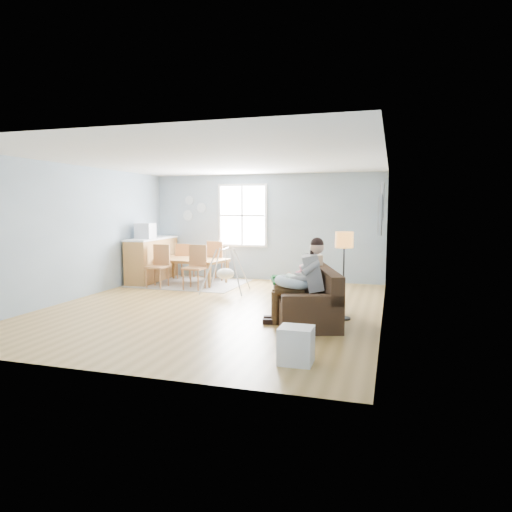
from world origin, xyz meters
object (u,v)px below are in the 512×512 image
(toddler, at_px, (302,274))
(chair_sw, at_px, (159,263))
(chair_ne, at_px, (217,258))
(counter, at_px, (152,259))
(floor_lamp, at_px, (344,247))
(chair_nw, at_px, (184,259))
(father, at_px, (302,278))
(chair_se, at_px, (196,264))
(sofa, at_px, (308,301))
(baby_swing, at_px, (225,273))
(storage_cube, at_px, (295,345))
(monitor, at_px, (145,231))
(dining_table, at_px, (190,271))

(toddler, height_order, chair_sw, toddler)
(chair_ne, distance_m, counter, 1.64)
(floor_lamp, distance_m, chair_sw, 4.90)
(counter, bearing_deg, chair_ne, 16.97)
(chair_nw, bearing_deg, chair_sw, -91.27)
(father, distance_m, toddler, 0.50)
(floor_lamp, relative_size, chair_se, 1.44)
(sofa, bearing_deg, baby_swing, 139.53)
(storage_cube, distance_m, chair_sw, 5.98)
(floor_lamp, relative_size, chair_ne, 1.43)
(monitor, relative_size, baby_swing, 0.38)
(dining_table, bearing_deg, storage_cube, -44.95)
(chair_nw, xyz_separation_m, baby_swing, (1.70, -1.52, -0.09))
(floor_lamp, distance_m, monitor, 5.56)
(sofa, height_order, baby_swing, baby_swing)
(chair_se, xyz_separation_m, counter, (-1.56, 0.79, -0.02))
(chair_sw, bearing_deg, chair_ne, 53.07)
(chair_nw, distance_m, chair_ne, 0.92)
(storage_cube, height_order, chair_se, chair_se)
(dining_table, relative_size, counter, 0.87)
(father, xyz_separation_m, storage_cube, (0.29, -1.90, -0.52))
(counter, bearing_deg, chair_nw, 37.75)
(storage_cube, relative_size, dining_table, 0.25)
(floor_lamp, bearing_deg, father, -142.62)
(father, height_order, baby_swing, father)
(toddler, xyz_separation_m, counter, (-4.38, 2.69, -0.17))
(father, distance_m, floor_lamp, 0.89)
(dining_table, height_order, counter, counter)
(toddler, height_order, floor_lamp, floor_lamp)
(chair_sw, distance_m, chair_se, 0.94)
(dining_table, bearing_deg, baby_swing, -26.01)
(sofa, xyz_separation_m, dining_table, (-3.41, 2.70, 0.00))
(chair_se, height_order, monitor, monitor)
(chair_se, bearing_deg, chair_ne, 89.50)
(sofa, xyz_separation_m, chair_sw, (-3.89, 2.07, 0.27))
(father, xyz_separation_m, counter, (-4.48, 3.17, -0.18))
(sofa, bearing_deg, father, -95.96)
(dining_table, xyz_separation_m, monitor, (-1.07, -0.22, 0.98))
(chair_se, xyz_separation_m, chair_nw, (-0.91, 1.30, -0.05))
(dining_table, distance_m, baby_swing, 1.53)
(chair_sw, distance_m, counter, 1.00)
(monitor, bearing_deg, chair_nw, 54.83)
(sofa, xyz_separation_m, chair_se, (-2.95, 2.05, 0.28))
(monitor, bearing_deg, chair_sw, -34.80)
(toddler, relative_size, baby_swing, 0.81)
(dining_table, distance_m, chair_sw, 0.83)
(monitor, bearing_deg, dining_table, 11.75)
(floor_lamp, relative_size, dining_table, 0.84)
(sofa, height_order, storage_cube, sofa)
(counter, bearing_deg, chair_se, -27.00)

